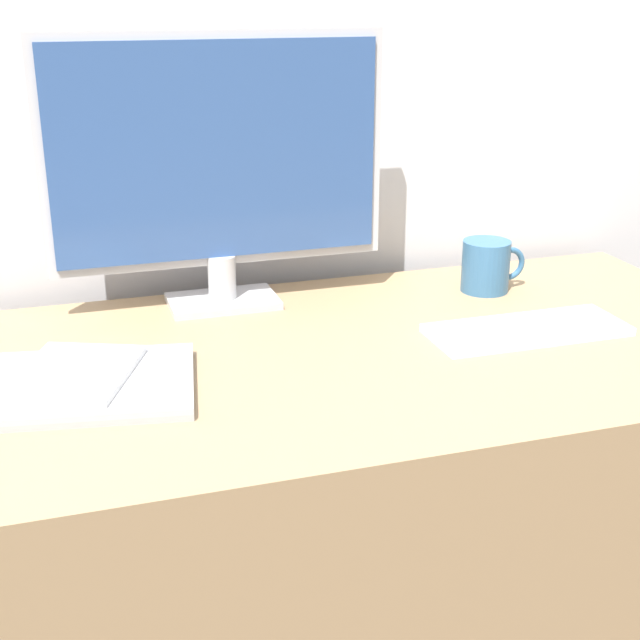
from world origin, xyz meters
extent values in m
cube|color=#997A56|center=(0.00, 0.18, 0.36)|extent=(1.56, 0.64, 0.73)
cube|color=#B7B7BC|center=(0.01, 0.43, 0.73)|extent=(0.17, 0.11, 0.01)
cylinder|color=#B7B7BC|center=(0.01, 0.43, 0.78)|extent=(0.05, 0.05, 0.07)
cube|color=#B7B7BC|center=(0.01, 0.43, 0.98)|extent=(0.54, 0.01, 0.36)
cube|color=#2D4C84|center=(0.01, 0.42, 0.98)|extent=(0.51, 0.01, 0.33)
cube|color=silver|center=(0.42, 0.16, 0.73)|extent=(0.30, 0.12, 0.01)
cube|color=silver|center=(0.42, 0.16, 0.74)|extent=(0.28, 0.09, 0.00)
cube|color=#A3A3A8|center=(-0.24, 0.15, 0.73)|extent=(0.32, 0.26, 0.01)
cube|color=#B2B2B7|center=(-0.24, 0.15, 0.74)|extent=(0.32, 0.26, 0.01)
cube|color=white|center=(-0.24, 0.17, 0.75)|extent=(0.20, 0.22, 0.01)
cube|color=beige|center=(-0.24, 0.17, 0.76)|extent=(0.15, 0.16, 0.00)
cylinder|color=#336089|center=(0.45, 0.36, 0.77)|extent=(0.08, 0.08, 0.09)
torus|color=#336089|center=(0.49, 0.36, 0.77)|extent=(0.06, 0.01, 0.06)
camera|label=1|loc=(-0.25, -0.93, 1.21)|focal=50.00mm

